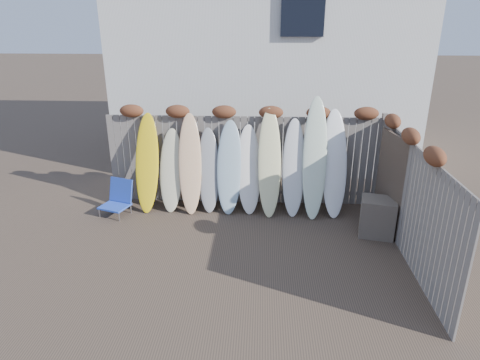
{
  "coord_description": "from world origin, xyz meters",
  "views": [
    {
      "loc": [
        0.4,
        -6.62,
        4.06
      ],
      "look_at": [
        0.0,
        1.2,
        1.0
      ],
      "focal_mm": 32.0,
      "sensor_mm": 36.0,
      "label": 1
    }
  ],
  "objects_px": {
    "wooden_crate": "(377,217)",
    "lattice_panel": "(393,186)",
    "beach_chair": "(118,198)",
    "surfboard_0": "(147,163)"
  },
  "relations": [
    {
      "from": "wooden_crate",
      "to": "surfboard_0",
      "type": "xyz_separation_m",
      "value": [
        -4.73,
        1.02,
        0.67
      ]
    },
    {
      "from": "wooden_crate",
      "to": "lattice_panel",
      "type": "xyz_separation_m",
      "value": [
        0.25,
        0.15,
        0.6
      ]
    },
    {
      "from": "beach_chair",
      "to": "wooden_crate",
      "type": "relative_size",
      "value": 0.98
    },
    {
      "from": "surfboard_0",
      "to": "lattice_panel",
      "type": "bearing_deg",
      "value": -8.2
    },
    {
      "from": "wooden_crate",
      "to": "lattice_panel",
      "type": "distance_m",
      "value": 0.67
    },
    {
      "from": "wooden_crate",
      "to": "beach_chair",
      "type": "bearing_deg",
      "value": 172.41
    },
    {
      "from": "beach_chair",
      "to": "wooden_crate",
      "type": "bearing_deg",
      "value": -7.59
    },
    {
      "from": "lattice_panel",
      "to": "surfboard_0",
      "type": "relative_size",
      "value": 0.9
    },
    {
      "from": "surfboard_0",
      "to": "beach_chair",
      "type": "bearing_deg",
      "value": -151.33
    },
    {
      "from": "beach_chair",
      "to": "wooden_crate",
      "type": "distance_m",
      "value": 5.39
    }
  ]
}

